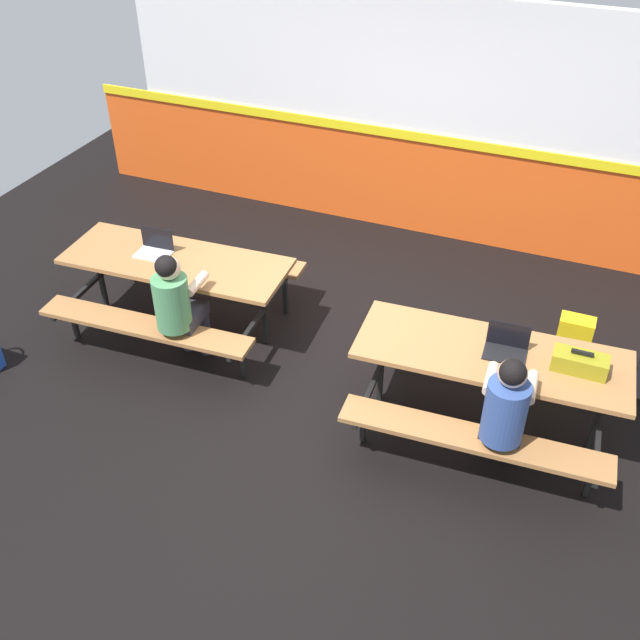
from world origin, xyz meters
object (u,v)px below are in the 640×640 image
Objects in this scene: laptop_silver at (155,249)px; backpack_dark at (574,339)px; student_further at (505,409)px; picnic_table_left at (177,274)px; laptop_dark at (506,347)px; student_nearer at (177,302)px; toolbox_grey at (580,363)px; picnic_table_right at (489,369)px.

backpack_dark is (3.74, 0.86, -0.57)m from laptop_silver.
laptop_silver reaches higher than backpack_dark.
student_further reaches higher than laptop_silver.
laptop_dark reaches higher than picnic_table_left.
student_further is at bearing -78.52° from laptop_dark.
backpack_dark is at bearing 24.21° from student_nearer.
student_nearer is 3.25m from toolbox_grey.
laptop_dark is (-0.12, 0.59, 0.08)m from student_further.
picnic_table_left is at bearing 122.05° from student_nearer.
picnic_table_right reaches higher than backpack_dark.
backpack_dark is (-0.06, 1.11, -0.60)m from toolbox_grey.
student_nearer reaches higher than toolbox_grey.
laptop_dark is (2.70, 0.33, 0.08)m from student_nearer.
student_further is at bearing -102.09° from backpack_dark.
student_nearer is 2.74× the size of backpack_dark.
student_nearer is 1.00× the size of student_further.
picnic_table_right is 6.38× the size of laptop_dark.
picnic_table_right is 2.63m from student_nearer.
student_further is (2.82, -0.26, 0.00)m from student_nearer.
picnic_table_left is at bearing -165.80° from backpack_dark.
laptop_dark reaches higher than toolbox_grey.
student_further is at bearing -14.21° from picnic_table_left.
student_nearer reaches higher than laptop_dark.
laptop_dark is 0.75× the size of backpack_dark.
toolbox_grey is (3.23, 0.32, 0.10)m from student_nearer.
backpack_dark is at bearing 13.00° from laptop_silver.
picnic_table_right is 0.67m from toolbox_grey.
student_further is (3.15, -0.80, 0.13)m from picnic_table_left.
student_nearer is at bearing -174.33° from toolbox_grey.
laptop_dark reaches higher than backpack_dark.
laptop_silver reaches higher than picnic_table_left.
picnic_table_right is at bearing 110.87° from student_further.
laptop_silver is at bearing 166.31° from student_further.
student_nearer is (0.34, -0.54, 0.13)m from picnic_table_left.
picnic_table_left is 1.75× the size of student_further.
laptop_dark is at bearing 179.11° from toolbox_grey.
student_further is at bearing -69.13° from picnic_table_right.
toolbox_grey is at bearing 5.67° from student_nearer.
backpack_dark is at bearing 14.20° from picnic_table_left.
picnic_table_left reaches higher than backpack_dark.
toolbox_grey reaches higher than picnic_table_left.
picnic_table_left is at bearing 175.10° from picnic_table_right.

